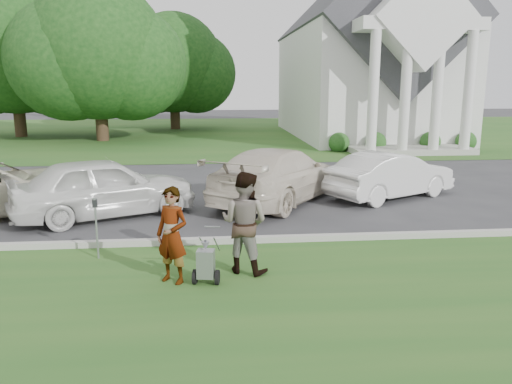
{
  "coord_description": "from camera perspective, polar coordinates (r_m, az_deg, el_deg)",
  "views": [
    {
      "loc": [
        -1.28,
        -10.07,
        3.48
      ],
      "look_at": [
        -0.35,
        0.0,
        1.29
      ],
      "focal_mm": 35.0,
      "sensor_mm": 36.0,
      "label": 1
    }
  ],
  "objects": [
    {
      "name": "car_d",
      "position": [
        16.04,
        15.14,
        1.87
      ],
      "size": [
        4.54,
        3.37,
        1.43
      ],
      "primitive_type": "imported",
      "rotation": [
        0.0,
        0.0,
        2.06
      ],
      "color": "silver",
      "rests_on": "ground"
    },
    {
      "name": "person_left",
      "position": [
        8.92,
        -9.56,
        -4.99
      ],
      "size": [
        0.75,
        0.69,
        1.73
      ],
      "primitive_type": "imported",
      "rotation": [
        0.0,
        0.0,
        -0.58
      ],
      "color": "#999999",
      "rests_on": "ground"
    },
    {
      "name": "tree_left",
      "position": [
        32.8,
        -17.67,
        14.52
      ],
      "size": [
        10.63,
        8.4,
        9.71
      ],
      "color": "#332316",
      "rests_on": "ground"
    },
    {
      "name": "tree_far",
      "position": [
        37.36,
        -26.05,
        14.42
      ],
      "size": [
        11.64,
        9.2,
        10.73
      ],
      "color": "#332316",
      "rests_on": "ground"
    },
    {
      "name": "person_right",
      "position": [
        9.27,
        -1.35,
        -3.58
      ],
      "size": [
        1.16,
        1.08,
        1.91
      ],
      "primitive_type": "imported",
      "rotation": [
        0.0,
        0.0,
        2.65
      ],
      "color": "#999999",
      "rests_on": "ground"
    },
    {
      "name": "ground",
      "position": [
        10.73,
        1.89,
        -6.7
      ],
      "size": [
        120.0,
        120.0,
        0.0
      ],
      "primitive_type": "plane",
      "color": "#333335",
      "rests_on": "ground"
    },
    {
      "name": "car_b",
      "position": [
        13.81,
        -16.95,
        0.55
      ],
      "size": [
        5.12,
        3.74,
        1.62
      ],
      "primitive_type": "imported",
      "rotation": [
        0.0,
        0.0,
        2.01
      ],
      "color": "silver",
      "rests_on": "ground"
    },
    {
      "name": "church_lawn",
      "position": [
        37.25,
        -3.29,
        6.85
      ],
      "size": [
        80.0,
        30.0,
        0.01
      ],
      "primitive_type": "cube",
      "color": "#24531C",
      "rests_on": "ground"
    },
    {
      "name": "grass_strip",
      "position": [
        7.98,
        4.63,
        -13.62
      ],
      "size": [
        80.0,
        7.0,
        0.01
      ],
      "primitive_type": "cube",
      "color": "#24531C",
      "rests_on": "ground"
    },
    {
      "name": "tree_back",
      "position": [
        40.17,
        -9.43,
        13.84
      ],
      "size": [
        9.61,
        7.6,
        8.89
      ],
      "color": "#332316",
      "rests_on": "ground"
    },
    {
      "name": "curb",
      "position": [
        11.22,
        1.54,
        -5.43
      ],
      "size": [
        80.0,
        0.18,
        0.15
      ],
      "primitive_type": "cube",
      "color": "#9E9E93",
      "rests_on": "ground"
    },
    {
      "name": "church",
      "position": [
        34.83,
        12.42,
        16.0
      ],
      "size": [
        9.19,
        19.0,
        24.1
      ],
      "color": "white",
      "rests_on": "ground"
    },
    {
      "name": "car_c",
      "position": [
        14.98,
        2.57,
        1.96
      ],
      "size": [
        5.05,
        5.91,
        1.63
      ],
      "primitive_type": "imported",
      "rotation": [
        0.0,
        0.0,
        2.54
      ],
      "color": "beige",
      "rests_on": "ground"
    },
    {
      "name": "striping_cart",
      "position": [
        8.92,
        -5.74,
        -8.25
      ],
      "size": [
        0.53,
        0.97,
        0.86
      ],
      "rotation": [
        0.0,
        0.0,
        -0.17
      ],
      "color": "black",
      "rests_on": "ground"
    },
    {
      "name": "parking_meter_near",
      "position": [
        10.48,
        -17.81,
        -3.19
      ],
      "size": [
        0.09,
        0.08,
        1.27
      ],
      "color": "#96989E",
      "rests_on": "ground"
    }
  ]
}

